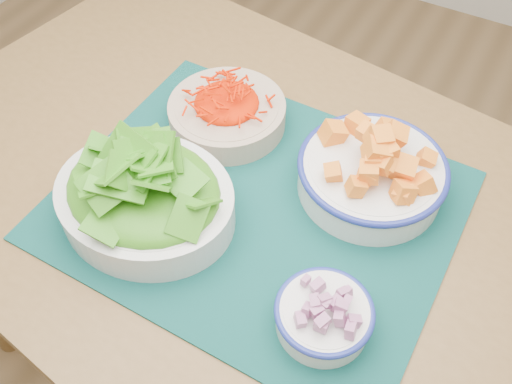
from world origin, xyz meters
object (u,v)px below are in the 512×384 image
lettuce_bowl (143,191)px  placemat (256,205)px  table (239,218)px  carrot_bowl (227,109)px  onion_bowl (324,313)px  squash_bowl (374,165)px

lettuce_bowl → placemat: bearing=33.2°
table → carrot_bowl: 0.19m
lettuce_bowl → onion_bowl: 0.32m
table → placemat: placemat is taller
placemat → squash_bowl: (0.14, 0.12, 0.06)m
squash_bowl → onion_bowl: bearing=-82.1°
carrot_bowl → squash_bowl: squash_bowl is taller
lettuce_bowl → onion_bowl: (0.31, -0.04, -0.02)m
table → carrot_bowl: carrot_bowl is taller
carrot_bowl → onion_bowl: 0.41m
carrot_bowl → lettuce_bowl: bearing=-90.9°
table → carrot_bowl: (-0.08, 0.11, 0.14)m
placemat → squash_bowl: 0.19m
table → squash_bowl: squash_bowl is taller
table → squash_bowl: (0.19, 0.09, 0.16)m
placemat → onion_bowl: (0.18, -0.14, 0.04)m
carrot_bowl → table: bearing=-52.3°
squash_bowl → lettuce_bowl: bearing=-142.2°
table → carrot_bowl: bearing=136.4°
onion_bowl → placemat: bearing=142.3°
carrot_bowl → placemat: bearing=-45.4°
squash_bowl → table: bearing=-155.0°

